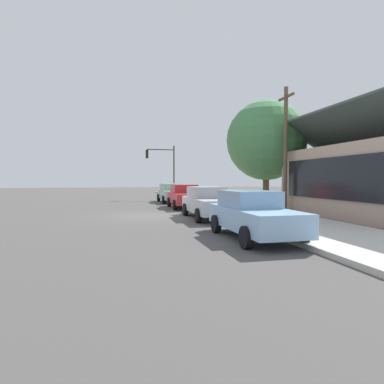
# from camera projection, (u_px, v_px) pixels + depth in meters

# --- Properties ---
(ground_plane) EXTENTS (120.00, 120.00, 0.00)m
(ground_plane) POSITION_uv_depth(u_px,v_px,m) (150.00, 216.00, 18.00)
(ground_plane) COLOR #4C4947
(sidewalk_curb) EXTENTS (60.00, 4.20, 0.16)m
(sidewalk_curb) POSITION_uv_depth(u_px,v_px,m) (247.00, 212.00, 19.20)
(sidewalk_curb) COLOR beige
(sidewalk_curb) RESTS_ON ground
(car_seafoam) EXTENTS (4.64, 2.07, 1.59)m
(car_seafoam) POSITION_uv_depth(u_px,v_px,m) (171.00, 193.00, 28.00)
(car_seafoam) COLOR #9ED1BC
(car_seafoam) RESTS_ON ground
(car_cherry) EXTENTS (4.41, 2.11, 1.59)m
(car_cherry) POSITION_uv_depth(u_px,v_px,m) (185.00, 196.00, 22.67)
(car_cherry) COLOR red
(car_cherry) RESTS_ON ground
(car_silver) EXTENTS (4.86, 1.96, 1.59)m
(car_silver) POSITION_uv_depth(u_px,v_px,m) (208.00, 202.00, 16.77)
(car_silver) COLOR silver
(car_silver) RESTS_ON ground
(car_skyblue) EXTENTS (4.67, 2.01, 1.59)m
(car_skyblue) POSITION_uv_depth(u_px,v_px,m) (253.00, 214.00, 11.13)
(car_skyblue) COLOR #8CB7E0
(car_skyblue) RESTS_ON ground
(shade_tree) EXTENTS (5.52, 5.52, 7.42)m
(shade_tree) POSITION_uv_depth(u_px,v_px,m) (266.00, 141.00, 23.01)
(shade_tree) COLOR brown
(shade_tree) RESTS_ON ground
(traffic_light_main) EXTENTS (0.37, 2.79, 5.20)m
(traffic_light_main) POSITION_uv_depth(u_px,v_px,m) (163.00, 163.00, 31.93)
(traffic_light_main) COLOR #383833
(traffic_light_main) RESTS_ON ground
(utility_pole_wooden) EXTENTS (1.80, 0.24, 7.50)m
(utility_pole_wooden) POSITION_uv_depth(u_px,v_px,m) (285.00, 147.00, 19.96)
(utility_pole_wooden) COLOR brown
(utility_pole_wooden) RESTS_ON ground
(fire_hydrant_red) EXTENTS (0.22, 0.22, 0.71)m
(fire_hydrant_red) POSITION_uv_depth(u_px,v_px,m) (201.00, 199.00, 24.00)
(fire_hydrant_red) COLOR red
(fire_hydrant_red) RESTS_ON sidewalk_curb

